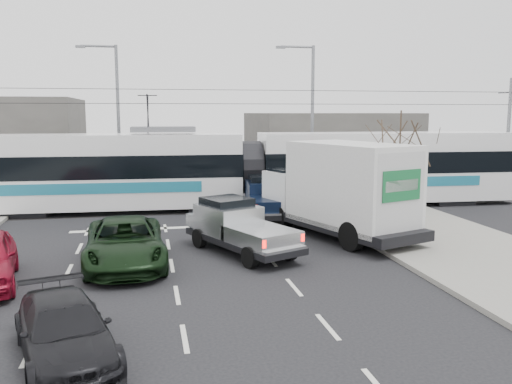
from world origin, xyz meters
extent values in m
plane|color=black|center=(0.00, 0.00, 0.00)|extent=(120.00, 120.00, 0.00)
cube|color=gray|center=(9.00, 0.00, 0.07)|extent=(6.00, 60.00, 0.15)
cube|color=#33302D|center=(0.00, 10.00, 0.01)|extent=(60.00, 1.60, 0.03)
cube|color=#68645E|center=(12.00, 24.00, 2.50)|extent=(12.00, 10.00, 5.00)
cylinder|color=#47382B|center=(7.60, 2.50, 1.52)|extent=(0.14, 0.14, 2.75)
cylinder|color=#47382B|center=(7.60, 2.50, 4.03)|extent=(0.07, 0.07, 2.25)
cylinder|color=black|center=(6.60, 6.50, 1.95)|extent=(0.12, 0.12, 3.60)
cube|color=black|center=(6.40, 6.50, 3.25)|extent=(0.28, 0.28, 0.95)
cylinder|color=#FF0C07|center=(6.25, 6.50, 3.55)|extent=(0.06, 0.20, 0.20)
cylinder|color=orange|center=(6.25, 6.50, 3.25)|extent=(0.06, 0.20, 0.20)
cylinder|color=#05330C|center=(6.25, 6.50, 2.95)|extent=(0.06, 0.20, 0.20)
cube|color=white|center=(6.58, 6.35, 2.45)|extent=(0.02, 0.30, 0.40)
cylinder|color=slate|center=(7.50, 14.00, 4.50)|extent=(0.20, 0.20, 9.00)
cylinder|color=slate|center=(6.50, 14.00, 8.90)|extent=(2.00, 0.14, 0.14)
cube|color=slate|center=(5.50, 14.00, 8.85)|extent=(0.55, 0.25, 0.14)
cylinder|color=slate|center=(-4.00, 16.00, 4.50)|extent=(0.20, 0.20, 9.00)
cylinder|color=slate|center=(-5.00, 16.00, 8.90)|extent=(2.00, 0.14, 0.14)
cube|color=slate|center=(-6.00, 16.00, 8.85)|extent=(0.55, 0.25, 0.14)
cylinder|color=black|center=(0.00, 10.00, 5.50)|extent=(60.00, 0.03, 0.03)
cylinder|color=black|center=(0.00, 10.00, 6.20)|extent=(60.00, 0.03, 0.03)
cylinder|color=slate|center=(18.00, 10.00, 3.50)|extent=(0.20, 0.20, 7.00)
cube|color=white|center=(-4.54, 10.68, 1.11)|extent=(13.95, 3.47, 1.68)
cube|color=black|center=(-4.54, 10.68, 2.41)|extent=(14.02, 3.50, 1.14)
cube|color=white|center=(-4.54, 10.68, 3.44)|extent=(13.95, 3.36, 1.07)
cube|color=#1A6A84|center=(-4.60, 9.21, 1.41)|extent=(9.68, 0.42, 0.53)
cube|color=white|center=(10.49, 10.05, 1.11)|extent=(13.95, 3.47, 1.68)
cube|color=black|center=(10.49, 10.05, 2.41)|extent=(14.02, 3.50, 1.14)
cube|color=white|center=(10.49, 10.05, 3.44)|extent=(13.95, 3.36, 1.07)
cube|color=#1A6A84|center=(10.43, 8.59, 1.41)|extent=(9.68, 0.42, 0.53)
cylinder|color=black|center=(2.98, 10.37, 2.18)|extent=(1.19, 2.83, 2.79)
cube|color=slate|center=(-1.53, 10.55, 4.21)|extent=(3.29, 1.87, 0.27)
cube|color=black|center=(-8.30, 10.83, 0.19)|extent=(2.25, 2.55, 0.39)
cube|color=black|center=(0.72, 10.46, 0.19)|extent=(2.25, 2.55, 0.39)
cube|color=black|center=(5.23, 10.27, 0.19)|extent=(2.25, 2.55, 0.39)
cube|color=black|center=(14.25, 9.90, 0.19)|extent=(2.25, 2.55, 0.39)
cube|color=black|center=(0.89, 1.07, 0.50)|extent=(3.77, 5.51, 0.23)
cube|color=silver|center=(0.50, 1.93, 1.13)|extent=(2.51, 2.73, 1.04)
cube|color=black|center=(0.47, 2.02, 1.67)|extent=(2.04, 2.06, 0.50)
cube|color=silver|center=(-0.01, 3.08, 0.92)|extent=(1.95, 1.56, 0.50)
cube|color=silver|center=(1.35, 0.02, 0.86)|extent=(2.57, 2.87, 0.59)
cube|color=silver|center=(1.90, -1.22, 0.61)|extent=(1.58, 0.82, 0.16)
cube|color=#FF0C07|center=(1.14, -1.45, 0.95)|extent=(0.14, 0.12, 0.25)
cube|color=#FF0C07|center=(2.59, -0.81, 0.95)|extent=(0.14, 0.12, 0.25)
cylinder|color=black|center=(-0.55, 2.27, 0.36)|extent=(0.52, 0.76, 0.72)
cylinder|color=black|center=(0.97, 2.94, 0.36)|extent=(0.52, 0.76, 0.72)
cylinder|color=black|center=(0.81, -0.79, 0.36)|extent=(0.52, 0.76, 0.72)
cylinder|color=black|center=(2.32, -0.12, 0.36)|extent=(0.52, 0.76, 0.72)
cube|color=black|center=(5.24, 3.07, 0.61)|extent=(5.15, 8.19, 0.39)
cube|color=white|center=(4.23, 5.83, 1.55)|extent=(3.01, 2.61, 1.77)
cube|color=black|center=(4.18, 5.98, 2.21)|extent=(2.47, 1.91, 0.66)
cube|color=silver|center=(5.50, 2.34, 2.24)|extent=(4.30, 5.86, 3.26)
cube|color=silver|center=(6.40, -0.11, 2.24)|extent=(2.21, 0.85, 2.87)
cube|color=#166233|center=(6.42, -0.16, 2.50)|extent=(1.75, 0.66, 1.11)
cube|color=black|center=(6.49, -0.35, 0.50)|extent=(2.34, 1.08, 0.20)
cylinder|color=black|center=(3.29, 5.00, 0.50)|extent=(0.65, 1.05, 1.00)
cylinder|color=black|center=(5.49, 5.80, 0.50)|extent=(0.65, 1.05, 1.00)
cylinder|color=black|center=(4.88, 0.63, 0.55)|extent=(0.69, 1.15, 1.11)
cylinder|color=black|center=(7.08, 1.43, 0.55)|extent=(0.69, 1.15, 1.11)
cube|color=black|center=(3.14, 7.00, 0.52)|extent=(2.13, 4.84, 0.24)
cube|color=black|center=(3.21, 7.85, 1.18)|extent=(1.87, 2.12, 1.08)
cube|color=black|center=(3.22, 7.94, 1.74)|extent=(1.60, 1.53, 0.52)
cube|color=black|center=(3.30, 8.97, 0.96)|extent=(1.72, 0.98, 0.52)
cube|color=black|center=(3.05, 5.97, 0.90)|extent=(1.88, 2.26, 0.61)
cube|color=silver|center=(2.95, 4.75, 0.64)|extent=(1.61, 0.30, 0.17)
cube|color=#590505|center=(2.19, 4.90, 0.99)|extent=(0.14, 0.09, 0.26)
cube|color=#590505|center=(3.72, 4.78, 0.99)|extent=(0.14, 0.09, 0.26)
cylinder|color=black|center=(2.46, 8.57, 0.38)|extent=(0.33, 0.77, 0.75)
cylinder|color=black|center=(4.06, 8.44, 0.38)|extent=(0.33, 0.77, 0.75)
cylinder|color=black|center=(2.21, 5.56, 0.38)|extent=(0.33, 0.77, 0.75)
cylinder|color=black|center=(3.81, 5.43, 0.38)|extent=(0.33, 0.77, 0.75)
imported|color=black|center=(-3.21, 0.36, 0.77)|extent=(2.77, 5.65, 1.54)
imported|color=black|center=(-4.18, -6.56, 0.62)|extent=(2.87, 4.61, 1.25)
camera|label=1|loc=(-2.43, -17.73, 5.08)|focal=38.00mm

